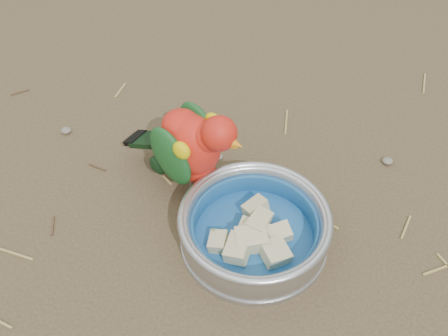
# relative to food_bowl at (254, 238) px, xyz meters

# --- Properties ---
(ground) EXTENTS (60.00, 60.00, 0.00)m
(ground) POSITION_rel_food_bowl_xyz_m (-0.06, -0.00, -0.01)
(ground) COLOR #4E3E2A
(food_bowl) EXTENTS (0.21, 0.21, 0.02)m
(food_bowl) POSITION_rel_food_bowl_xyz_m (0.00, 0.00, 0.00)
(food_bowl) COLOR #B2B2BA
(food_bowl) RESTS_ON ground
(bowl_wall) EXTENTS (0.21, 0.21, 0.04)m
(bowl_wall) POSITION_rel_food_bowl_xyz_m (0.00, 0.00, 0.03)
(bowl_wall) COLOR #B2B2BA
(bowl_wall) RESTS_ON food_bowl
(fruit_wedges) EXTENTS (0.13, 0.13, 0.03)m
(fruit_wedges) POSITION_rel_food_bowl_xyz_m (-0.00, 0.00, 0.02)
(fruit_wedges) COLOR #C9BD8E
(fruit_wedges) RESTS_ON food_bowl
(lory_parrot) EXTENTS (0.22, 0.18, 0.16)m
(lory_parrot) POSITION_rel_food_bowl_xyz_m (-0.10, 0.10, 0.07)
(lory_parrot) COLOR red
(lory_parrot) RESTS_ON ground
(ground_debris) EXTENTS (0.90, 0.80, 0.01)m
(ground_debris) POSITION_rel_food_bowl_xyz_m (-0.09, 0.06, -0.01)
(ground_debris) COLOR #A38B4D
(ground_debris) RESTS_ON ground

